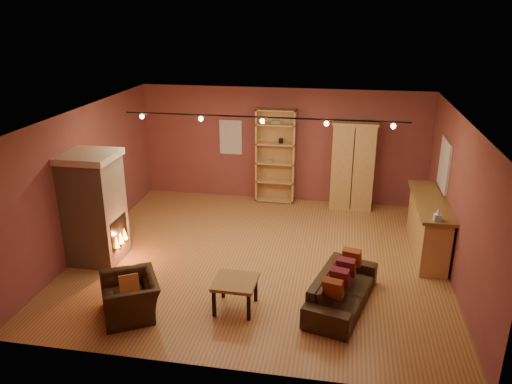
% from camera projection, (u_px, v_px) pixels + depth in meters
% --- Properties ---
extents(floor, '(7.00, 7.00, 0.00)m').
position_uv_depth(floor, '(260.00, 257.00, 9.73)').
color(floor, brown).
rests_on(floor, ground).
extents(ceiling, '(7.00, 7.00, 0.00)m').
position_uv_depth(ceiling, '(260.00, 115.00, 8.76)').
color(ceiling, brown).
rests_on(ceiling, back_wall).
extents(back_wall, '(7.00, 0.02, 2.80)m').
position_uv_depth(back_wall, '(283.00, 145.00, 12.25)').
color(back_wall, brown).
rests_on(back_wall, floor).
extents(left_wall, '(0.02, 6.50, 2.80)m').
position_uv_depth(left_wall, '(85.00, 179.00, 9.83)').
color(left_wall, brown).
rests_on(left_wall, floor).
extents(right_wall, '(0.02, 6.50, 2.80)m').
position_uv_depth(right_wall, '(458.00, 202.00, 8.67)').
color(right_wall, brown).
rests_on(right_wall, floor).
extents(fireplace, '(1.01, 0.98, 2.12)m').
position_uv_depth(fireplace, '(95.00, 208.00, 9.31)').
color(fireplace, tan).
rests_on(fireplace, floor).
extents(back_window, '(0.56, 0.04, 0.86)m').
position_uv_depth(back_window, '(231.00, 137.00, 12.39)').
color(back_window, beige).
rests_on(back_window, back_wall).
extents(bookcase, '(0.95, 0.37, 2.33)m').
position_uv_depth(bookcase, '(276.00, 155.00, 12.23)').
color(bookcase, tan).
rests_on(bookcase, floor).
extents(armoire, '(1.05, 0.60, 2.12)m').
position_uv_depth(armoire, '(353.00, 165.00, 11.83)').
color(armoire, tan).
rests_on(armoire, floor).
extents(bar_counter, '(0.62, 2.31, 1.10)m').
position_uv_depth(bar_counter, '(428.00, 226.00, 9.76)').
color(bar_counter, tan).
rests_on(bar_counter, floor).
extents(tissue_box, '(0.12, 0.12, 0.22)m').
position_uv_depth(tissue_box, '(438.00, 216.00, 8.61)').
color(tissue_box, '#8EC8E4').
rests_on(tissue_box, bar_counter).
extents(right_window, '(0.05, 0.90, 1.00)m').
position_uv_depth(right_window, '(445.00, 165.00, 9.88)').
color(right_window, beige).
rests_on(right_window, right_wall).
extents(loveseat, '(1.03, 2.00, 0.79)m').
position_uv_depth(loveseat, '(342.00, 284.00, 8.04)').
color(loveseat, black).
rests_on(loveseat, floor).
extents(armchair, '(1.02, 1.14, 0.84)m').
position_uv_depth(armchair, '(130.00, 291.00, 7.79)').
color(armchair, black).
rests_on(armchair, floor).
extents(coffee_table, '(0.68, 0.68, 0.51)m').
position_uv_depth(coffee_table, '(235.00, 285.00, 7.93)').
color(coffee_table, brown).
rests_on(coffee_table, floor).
extents(track_rail, '(5.20, 0.09, 0.13)m').
position_uv_depth(track_rail, '(262.00, 119.00, 8.98)').
color(track_rail, black).
rests_on(track_rail, ceiling).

